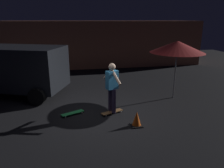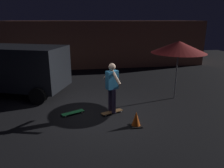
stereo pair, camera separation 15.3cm
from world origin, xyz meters
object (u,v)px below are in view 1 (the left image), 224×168
(patio_umbrella, at_px, (177,47))
(parked_van, at_px, (8,67))
(skateboard_spare, at_px, (73,113))
(traffic_cone, at_px, (137,119))
(skater, at_px, (112,84))
(skateboard_ridden, at_px, (112,112))

(patio_umbrella, bearing_deg, parked_van, 165.27)
(skateboard_spare, xyz_separation_m, traffic_cone, (1.88, -1.15, 0.16))
(patio_umbrella, xyz_separation_m, skater, (-2.75, -1.06, -1.04))
(parked_van, height_order, skater, parked_van)
(skateboard_ridden, height_order, skater, skater)
(skateboard_ridden, bearing_deg, traffic_cone, -60.58)
(patio_umbrella, distance_m, traffic_cone, 3.53)
(patio_umbrella, distance_m, skateboard_ridden, 3.57)
(skateboard_ridden, distance_m, skater, 0.98)
(parked_van, height_order, skateboard_ridden, parked_van)
(skateboard_spare, height_order, skater, skater)
(skateboard_ridden, xyz_separation_m, traffic_cone, (0.56, -1.00, 0.16))
(traffic_cone, bearing_deg, parked_van, 139.45)
(skateboard_ridden, relative_size, skater, 0.48)
(parked_van, distance_m, skater, 4.79)
(patio_umbrella, bearing_deg, skateboard_ridden, -158.87)
(traffic_cone, bearing_deg, patio_umbrella, 43.38)
(skater, relative_size, traffic_cone, 3.63)
(parked_van, xyz_separation_m, patio_umbrella, (6.63, -1.74, 0.91))
(skater, distance_m, traffic_cone, 1.42)
(parked_van, relative_size, skateboard_spare, 6.28)
(traffic_cone, bearing_deg, skater, 119.42)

